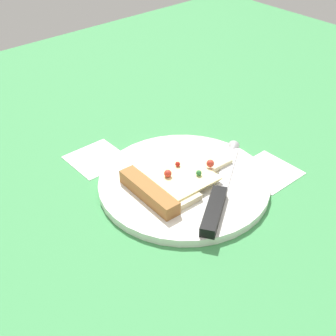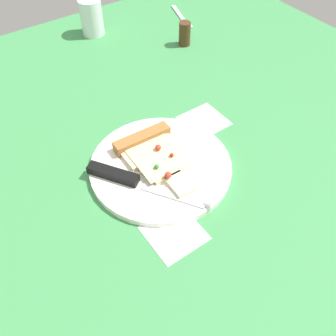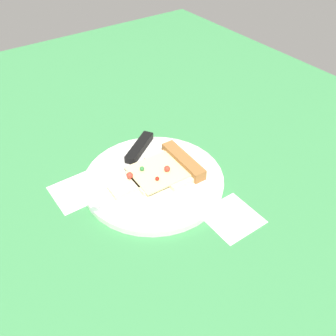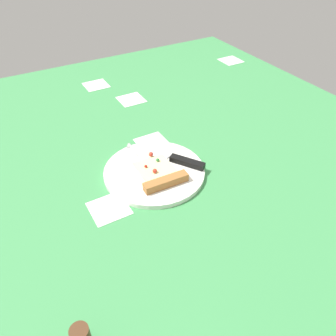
# 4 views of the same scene
# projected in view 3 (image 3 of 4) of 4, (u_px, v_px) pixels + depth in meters

# --- Properties ---
(ground_plane) EXTENTS (1.55, 1.55, 0.03)m
(ground_plane) POSITION_uv_depth(u_px,v_px,m) (105.00, 195.00, 0.73)
(ground_plane) COLOR #3D8C4C
(ground_plane) RESTS_ON ground
(plate) EXTENTS (0.27, 0.27, 0.01)m
(plate) POSITION_uv_depth(u_px,v_px,m) (154.00, 180.00, 0.73)
(plate) COLOR white
(plate) RESTS_ON ground_plane
(pizza_slice) EXTENTS (0.18, 0.12, 0.03)m
(pizza_slice) POSITION_uv_depth(u_px,v_px,m) (165.00, 170.00, 0.73)
(pizza_slice) COLOR beige
(pizza_slice) RESTS_ON plate
(knife) EXTENTS (0.21, 0.15, 0.02)m
(knife) POSITION_uv_depth(u_px,v_px,m) (130.00, 161.00, 0.76)
(knife) COLOR silver
(knife) RESTS_ON plate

